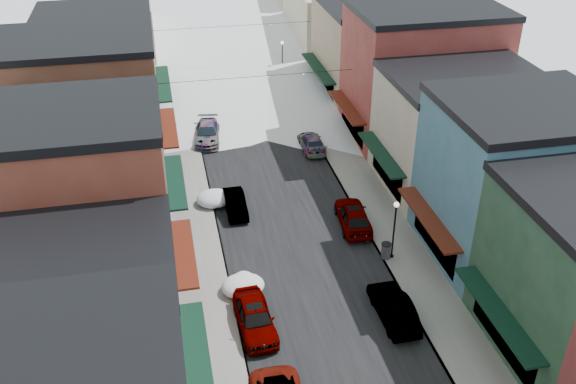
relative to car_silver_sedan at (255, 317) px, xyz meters
name	(u,v)px	position (x,y,z in m)	size (l,w,h in m)	color
road	(229,68)	(4.13, 43.14, -0.82)	(10.00, 160.00, 0.01)	black
sidewalk_left	(171,71)	(-2.47, 43.14, -0.75)	(3.20, 160.00, 0.15)	gray
sidewalk_right	(286,63)	(10.73, 43.14, -0.75)	(3.20, 160.00, 0.15)	gray
curb_left	(185,70)	(-0.92, 43.14, -0.75)	(0.10, 160.00, 0.15)	slate
curb_right	(272,64)	(9.18, 43.14, -0.75)	(0.10, 160.00, 0.15)	slate
bldg_l_cream	(67,344)	(-9.06, -4.36, 3.93)	(11.30, 8.20, 9.50)	beige
bldg_l_brick_near	(65,220)	(-9.57, 3.64, 5.43)	(12.30, 8.20, 12.50)	maroon
bldg_l_grayblue	(88,173)	(-9.06, 12.14, 3.68)	(11.30, 9.20, 9.00)	slate
bldg_l_brick_far	(79,108)	(-10.07, 21.14, 4.68)	(13.30, 9.20, 11.00)	brown
bldg_l_tan	(99,69)	(-9.06, 31.14, 4.18)	(11.30, 11.20, 10.00)	#948261
bldg_r_blue	(516,181)	(17.32, 4.14, 4.43)	(11.30, 9.20, 10.50)	#36647B
bldg_r_cream	(459,131)	(17.82, 13.14, 3.68)	(12.30, 9.20, 9.00)	#B5A792
bldg_r_brick_far	(422,73)	(18.32, 22.14, 4.93)	(13.30, 9.20, 11.50)	maroon
bldg_r_tan	(373,49)	(17.32, 32.14, 3.93)	(11.30, 11.20, 9.50)	#917B5F
overhead_cables	(243,49)	(4.13, 30.64, 5.37)	(16.40, 15.04, 0.04)	black
car_silver_sedan	(255,317)	(0.00, 0.00, 0.00)	(1.95, 4.85, 1.65)	#AFB0B8
car_dark_hatch	(235,204)	(0.63, 12.45, -0.16)	(1.42, 4.07, 1.34)	black
car_silver_wagon	(207,133)	(-0.17, 24.63, -0.07)	(2.11, 5.18, 1.50)	#95989C
car_green_sedan	(394,308)	(7.86, -0.78, -0.04)	(1.66, 4.75, 1.56)	black
car_gray_suv	(353,216)	(8.43, 8.88, 0.03)	(2.02, 5.02, 1.71)	gray
car_black_sedan	(312,142)	(8.43, 21.10, -0.16)	(1.86, 4.58, 1.33)	black
car_lane_silver	(226,69)	(3.53, 40.98, -0.16)	(1.58, 3.92, 1.34)	#A6AAAE
car_lane_white	(227,27)	(5.68, 56.77, -0.14)	(2.27, 4.92, 1.37)	silver
trash_can	(386,251)	(9.33, 4.67, -0.12)	(0.64, 0.64, 1.09)	#5A5C5F
streetlamp_near	(395,223)	(9.75, 4.68, 1.94)	(0.35, 0.35, 4.15)	black
streetlamp_far	(282,55)	(9.33, 38.14, 1.92)	(0.34, 0.34, 4.12)	black
snow_pile_mid	(243,285)	(-0.19, 3.31, -0.30)	(2.60, 2.80, 1.10)	white
snow_pile_far	(214,198)	(-0.76, 13.81, -0.29)	(2.64, 2.82, 1.12)	white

